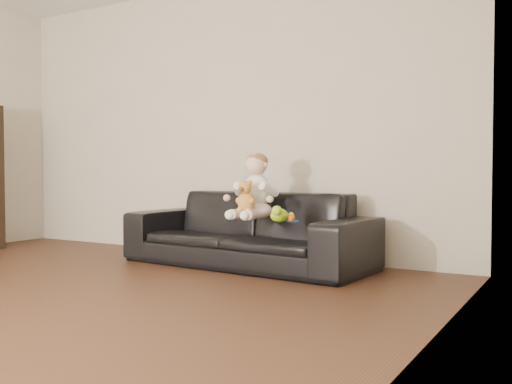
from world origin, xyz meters
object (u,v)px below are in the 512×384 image
Objects in this scene: toy_blue_disc at (292,221)px; sofa at (247,229)px; baby at (255,190)px; teddy_bear at (246,197)px; toy_rattle at (291,218)px; toy_green at (279,215)px.

sofa is at bearing 160.52° from toy_blue_disc.
baby is 0.44m from toy_blue_disc.
baby reaches higher than sofa.
sofa is 8.33× the size of teddy_bear.
baby reaches higher than teddy_bear.
sofa reaches higher than toy_rattle.
toy_rattle reaches higher than toy_blue_disc.
sofa is 0.59m from toy_rattle.
teddy_bear is 3.85× the size of toy_rattle.
toy_blue_disc is at bearing 18.05° from teddy_bear.
sofa is 20.59× the size of toy_blue_disc.
sofa is 3.96× the size of baby.
toy_blue_disc is at bearing -14.95° from sofa.
toy_rattle is (0.07, 0.06, -0.02)m from toy_green.
toy_blue_disc is at bearing 105.55° from toy_rattle.
toy_rattle is 0.05m from toy_blue_disc.
sofa is 32.05× the size of toy_rattle.
teddy_bear is 1.64× the size of toy_green.
toy_rattle is 0.64× the size of toy_blue_disc.
toy_green is at bearing -121.08° from toy_blue_disc.
baby reaches higher than toy_green.
baby reaches higher than toy_blue_disc.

